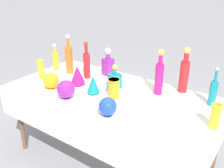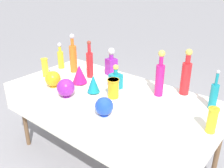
{
  "view_description": "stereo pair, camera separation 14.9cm",
  "coord_description": "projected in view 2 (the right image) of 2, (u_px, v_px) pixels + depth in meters",
  "views": [
    {
      "loc": [
        1.17,
        -1.67,
        1.78
      ],
      "look_at": [
        0.0,
        0.0,
        0.86
      ],
      "focal_mm": 40.0,
      "sensor_mm": 36.0,
      "label": 1
    },
    {
      "loc": [
        1.29,
        -1.58,
        1.78
      ],
      "look_at": [
        0.0,
        0.0,
        0.86
      ],
      "focal_mm": 40.0,
      "sensor_mm": 36.0,
      "label": 2
    }
  ],
  "objects": [
    {
      "name": "tall_bottle_1",
      "position": [
        90.0,
        63.0,
        2.59
      ],
      "size": [
        0.07,
        0.07,
        0.39
      ],
      "color": "red",
      "rests_on": "display_table"
    },
    {
      "name": "display_table",
      "position": [
        110.0,
        101.0,
        2.28
      ],
      "size": [
        1.99,
        1.0,
        0.76
      ],
      "color": "white",
      "rests_on": "ground"
    },
    {
      "name": "tall_bottle_2",
      "position": [
        61.0,
        58.0,
        2.85
      ],
      "size": [
        0.07,
        0.07,
        0.3
      ],
      "color": "yellow",
      "rests_on": "display_table"
    },
    {
      "name": "tall_bottle_4",
      "position": [
        214.0,
        95.0,
        1.99
      ],
      "size": [
        0.06,
        0.06,
        0.34
      ],
      "color": "teal",
      "rests_on": "display_table"
    },
    {
      "name": "square_decanter_1",
      "position": [
        111.0,
        63.0,
        2.66
      ],
      "size": [
        0.12,
        0.12,
        0.3
      ],
      "color": "purple",
      "rests_on": "display_table"
    },
    {
      "name": "slender_vase_2",
      "position": [
        45.0,
        67.0,
        2.62
      ],
      "size": [
        0.07,
        0.07,
        0.2
      ],
      "color": "yellow",
      "rests_on": "display_table"
    },
    {
      "name": "round_bowl_0",
      "position": [
        104.0,
        106.0,
        1.91
      ],
      "size": [
        0.14,
        0.14,
        0.15
      ],
      "color": "blue",
      "rests_on": "display_table"
    },
    {
      "name": "ground_plane",
      "position": [
        112.0,
        159.0,
        2.59
      ],
      "size": [
        40.0,
        40.0,
        0.0
      ],
      "primitive_type": "plane",
      "color": "gray"
    },
    {
      "name": "tall_bottle_0",
      "position": [
        186.0,
        75.0,
        2.21
      ],
      "size": [
        0.08,
        0.08,
        0.42
      ],
      "color": "red",
      "rests_on": "display_table"
    },
    {
      "name": "round_bowl_2",
      "position": [
        53.0,
        79.0,
        2.39
      ],
      "size": [
        0.15,
        0.15,
        0.16
      ],
      "color": "orange",
      "rests_on": "display_table"
    },
    {
      "name": "tall_bottle_3",
      "position": [
        73.0,
        56.0,
        2.72
      ],
      "size": [
        0.08,
        0.08,
        0.43
      ],
      "color": "orange",
      "rests_on": "display_table"
    },
    {
      "name": "slender_vase_0",
      "position": [
        113.0,
        88.0,
        2.18
      ],
      "size": [
        0.11,
        0.11,
        0.17
      ],
      "color": "orange",
      "rests_on": "display_table"
    },
    {
      "name": "price_tag_left",
      "position": [
        59.0,
        104.0,
        2.06
      ],
      "size": [
        0.05,
        0.02,
        0.04
      ],
      "primitive_type": "cube",
      "rotation": [
        -0.21,
        0.0,
        -0.21
      ],
      "color": "white",
      "rests_on": "display_table"
    },
    {
      "name": "fluted_vase_1",
      "position": [
        93.0,
        84.0,
        2.26
      ],
      "size": [
        0.12,
        0.12,
        0.18
      ],
      "color": "teal",
      "rests_on": "display_table"
    },
    {
      "name": "fluted_vase_0",
      "position": [
        79.0,
        74.0,
        2.45
      ],
      "size": [
        0.15,
        0.15,
        0.19
      ],
      "color": "#C61972",
      "rests_on": "display_table"
    },
    {
      "name": "tall_bottle_5",
      "position": [
        160.0,
        77.0,
        2.18
      ],
      "size": [
        0.08,
        0.08,
        0.42
      ],
      "color": "#C61972",
      "rests_on": "display_table"
    },
    {
      "name": "square_decanter_0",
      "position": [
        116.0,
        80.0,
        2.35
      ],
      "size": [
        0.11,
        0.11,
        0.24
      ],
      "color": "teal",
      "rests_on": "display_table"
    },
    {
      "name": "slender_vase_1",
      "position": [
        212.0,
        119.0,
        1.7
      ],
      "size": [
        0.07,
        0.07,
        0.19
      ],
      "color": "yellow",
      "rests_on": "display_table"
    },
    {
      "name": "cardboard_box_behind_left",
      "position": [
        141.0,
        95.0,
        3.68
      ],
      "size": [
        0.61,
        0.47,
        0.33
      ],
      "color": "tan",
      "rests_on": "ground"
    },
    {
      "name": "round_bowl_1",
      "position": [
        66.0,
        88.0,
        2.19
      ],
      "size": [
        0.16,
        0.16,
        0.17
      ],
      "color": "purple",
      "rests_on": "display_table"
    }
  ]
}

